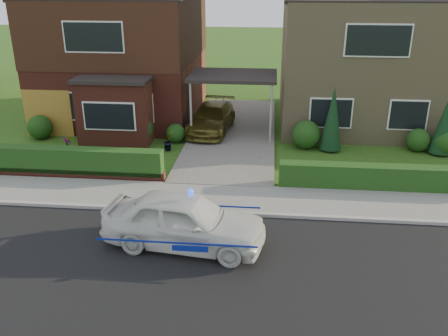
# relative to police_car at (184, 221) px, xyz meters

# --- Properties ---
(ground) EXTENTS (120.00, 120.00, 0.00)m
(ground) POSITION_rel_police_car_xyz_m (0.50, -1.20, -0.74)
(ground) COLOR #295015
(ground) RESTS_ON ground
(road) EXTENTS (60.00, 6.00, 0.02)m
(road) POSITION_rel_police_car_xyz_m (0.50, -1.20, -0.74)
(road) COLOR black
(road) RESTS_ON ground
(kerb) EXTENTS (60.00, 0.16, 0.12)m
(kerb) POSITION_rel_police_car_xyz_m (0.50, 1.85, -0.68)
(kerb) COLOR #9E9993
(kerb) RESTS_ON ground
(sidewalk) EXTENTS (60.00, 2.00, 0.10)m
(sidewalk) POSITION_rel_police_car_xyz_m (0.50, 2.90, -0.69)
(sidewalk) COLOR slate
(sidewalk) RESTS_ON ground
(driveway) EXTENTS (3.80, 12.00, 0.12)m
(driveway) POSITION_rel_police_car_xyz_m (0.50, 9.80, -0.68)
(driveway) COLOR #666059
(driveway) RESTS_ON ground
(house_left) EXTENTS (7.50, 9.53, 7.25)m
(house_left) POSITION_rel_police_car_xyz_m (-5.28, 12.70, 3.07)
(house_left) COLOR maroon
(house_left) RESTS_ON ground
(house_right) EXTENTS (7.50, 8.06, 7.25)m
(house_right) POSITION_rel_police_car_xyz_m (6.30, 12.79, 2.92)
(house_right) COLOR #97835C
(house_right) RESTS_ON ground
(carport_link) EXTENTS (3.80, 3.00, 2.77)m
(carport_link) POSITION_rel_police_car_xyz_m (0.50, 9.75, 1.92)
(carport_link) COLOR black
(carport_link) RESTS_ON ground
(garage_door) EXTENTS (2.20, 0.10, 2.10)m
(garage_door) POSITION_rel_police_car_xyz_m (-7.75, 8.76, 0.31)
(garage_door) COLOR #8D5F1E
(garage_door) RESTS_ON ground
(dwarf_wall) EXTENTS (7.70, 0.25, 0.36)m
(dwarf_wall) POSITION_rel_police_car_xyz_m (-5.30, 4.10, -0.56)
(dwarf_wall) COLOR maroon
(dwarf_wall) RESTS_ON ground
(hedge_left) EXTENTS (7.50, 0.55, 0.90)m
(hedge_left) POSITION_rel_police_car_xyz_m (-5.30, 4.25, -0.74)
(hedge_left) COLOR #123812
(hedge_left) RESTS_ON ground
(hedge_right) EXTENTS (7.50, 0.55, 0.80)m
(hedge_right) POSITION_rel_police_car_xyz_m (6.30, 4.15, -0.74)
(hedge_right) COLOR #123812
(hedge_right) RESTS_ON ground
(shrub_left_far) EXTENTS (1.08, 1.08, 1.08)m
(shrub_left_far) POSITION_rel_police_car_xyz_m (-8.00, 8.30, -0.20)
(shrub_left_far) COLOR #123812
(shrub_left_far) RESTS_ON ground
(shrub_left_mid) EXTENTS (1.32, 1.32, 1.32)m
(shrub_left_mid) POSITION_rel_police_car_xyz_m (-3.50, 8.10, -0.08)
(shrub_left_mid) COLOR #123812
(shrub_left_mid) RESTS_ON ground
(shrub_left_near) EXTENTS (0.84, 0.84, 0.84)m
(shrub_left_near) POSITION_rel_police_car_xyz_m (-1.90, 8.40, -0.32)
(shrub_left_near) COLOR #123812
(shrub_left_near) RESTS_ON ground
(shrub_right_near) EXTENTS (1.20, 1.20, 1.20)m
(shrub_right_near) POSITION_rel_police_car_xyz_m (3.70, 8.20, -0.14)
(shrub_right_near) COLOR #123812
(shrub_right_near) RESTS_ON ground
(shrub_right_mid) EXTENTS (0.96, 0.96, 0.96)m
(shrub_right_mid) POSITION_rel_police_car_xyz_m (8.30, 8.30, -0.26)
(shrub_right_mid) COLOR #123812
(shrub_right_mid) RESTS_ON ground
(shrub_right_far) EXTENTS (1.08, 1.08, 1.08)m
(shrub_right_far) POSITION_rel_police_car_xyz_m (9.30, 8.00, -0.20)
(shrub_right_far) COLOR #123812
(shrub_right_far) RESTS_ON ground
(conifer_a) EXTENTS (0.90, 0.90, 2.60)m
(conifer_a) POSITION_rel_police_car_xyz_m (4.70, 8.00, 0.56)
(conifer_a) COLOR black
(conifer_a) RESTS_ON ground
(conifer_b) EXTENTS (0.90, 0.90, 2.20)m
(conifer_b) POSITION_rel_police_car_xyz_m (9.10, 8.00, 0.36)
(conifer_b) COLOR black
(conifer_b) RESTS_ON ground
(police_car) EXTENTS (3.98, 4.52, 1.64)m
(police_car) POSITION_rel_police_car_xyz_m (0.00, 0.00, 0.00)
(police_car) COLOR silver
(police_car) RESTS_ON ground
(driveway_car) EXTENTS (2.09, 4.32, 1.21)m
(driveway_car) POSITION_rel_police_car_xyz_m (-0.50, 9.85, -0.01)
(driveway_car) COLOR brown
(driveway_car) RESTS_ON driveway
(potted_plant_a) EXTENTS (0.39, 0.27, 0.71)m
(potted_plant_a) POSITION_rel_police_car_xyz_m (-5.67, 4.97, -0.38)
(potted_plant_a) COLOR gray
(potted_plant_a) RESTS_ON ground
(potted_plant_b) EXTENTS (0.55, 0.53, 0.78)m
(potted_plant_b) POSITION_rel_police_car_xyz_m (-2.00, 7.34, -0.35)
(potted_plant_b) COLOR gray
(potted_plant_b) RESTS_ON ground
(potted_plant_c) EXTENTS (0.54, 0.54, 0.79)m
(potted_plant_c) POSITION_rel_police_car_xyz_m (-5.87, 6.21, -0.34)
(potted_plant_c) COLOR gray
(potted_plant_c) RESTS_ON ground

